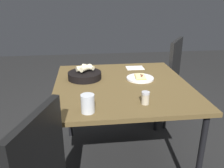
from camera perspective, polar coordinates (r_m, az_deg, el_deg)
The scene contains 8 objects.
ground at distance 2.20m, azimuth 2.08°, elevation -18.34°, with size 8.00×8.00×0.00m, color black.
dining_table at distance 1.84m, azimuth 2.36°, elevation -1.69°, with size 1.03×1.08×0.75m.
pizza_plate at distance 1.93m, azimuth 6.83°, elevation 1.48°, with size 0.22×0.22×0.04m.
bread_basket at distance 1.93m, azimuth -6.64°, elevation 2.30°, with size 0.27×0.27×0.11m.
beer_glass at distance 1.39m, azimuth -5.89°, elevation -4.99°, with size 0.08×0.08×0.11m.
pepper_shaker at distance 1.50m, azimuth 8.08°, elevation -3.52°, with size 0.05×0.05×0.08m.
napkin at distance 2.21m, azimuth 5.57°, elevation 3.91°, with size 0.16×0.12×0.00m.
chair_near at distance 2.69m, azimuth 12.40°, elevation 1.96°, with size 0.61×0.61×0.95m.
Camera 1 is at (0.28, 1.68, 1.40)m, focal length 37.74 mm.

